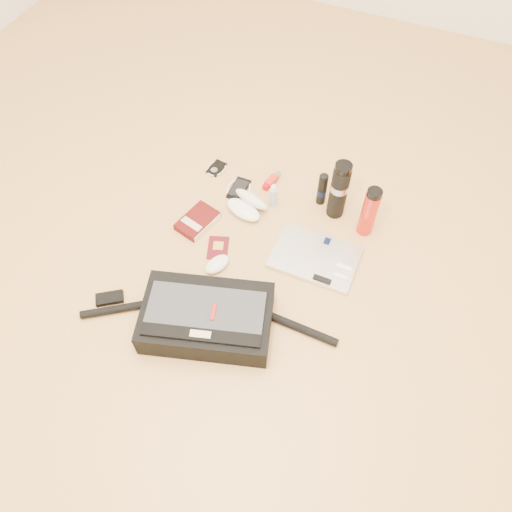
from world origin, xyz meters
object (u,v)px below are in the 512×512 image
at_px(messenger_bag, 206,318).
at_px(thermos_red, 369,212).
at_px(book, 198,221).
at_px(thermos_black, 339,190).
at_px(laptop, 315,258).

bearing_deg(messenger_bag, thermos_red, 41.70).
bearing_deg(book, thermos_black, 43.70).
relative_size(laptop, thermos_red, 1.37).
relative_size(thermos_black, thermos_red, 1.16).
bearing_deg(messenger_bag, book, 104.78).
xyz_separation_m(laptop, thermos_black, (-0.00, 0.26, 0.13)).
bearing_deg(book, messenger_bag, -44.25).
distance_m(book, thermos_black, 0.60).
xyz_separation_m(messenger_bag, book, (-0.25, 0.41, -0.04)).
bearing_deg(thermos_red, thermos_black, 162.88).
bearing_deg(thermos_black, laptop, -89.13).
xyz_separation_m(messenger_bag, thermos_black, (0.26, 0.70, 0.08)).
xyz_separation_m(book, thermos_red, (0.66, 0.24, 0.11)).
xyz_separation_m(messenger_bag, thermos_red, (0.41, 0.65, 0.06)).
relative_size(messenger_bag, laptop, 2.74).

